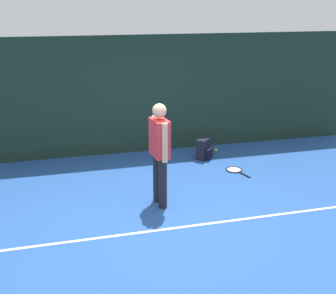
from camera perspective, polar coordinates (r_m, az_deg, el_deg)
The scene contains 7 objects.
ground_plane at distance 6.37m, azimuth 0.87°, elevation -9.69°, with size 12.00×12.00×0.00m, color #234C93.
back_fence at distance 8.68m, azimuth -4.12°, elevation 7.31°, with size 10.00×0.10×2.52m, color #192D23.
court_line at distance 6.07m, azimuth 1.75°, elevation -11.32°, with size 9.00×0.05×0.00m, color white.
tennis_player at distance 6.31m, azimuth -1.19°, elevation -0.29°, with size 0.27×0.53×1.70m.
tennis_racket at distance 8.06m, azimuth 9.48°, elevation -3.26°, with size 0.41×0.64×0.03m.
backpack at distance 8.52m, azimuth 5.10°, elevation -0.32°, with size 0.38×0.38×0.44m.
tennis_ball_near_player at distance 9.01m, azimuth 6.86°, elevation -0.44°, with size 0.07×0.07×0.07m, color #CCE033.
Camera 1 is at (-1.41, -5.36, 3.15)m, focal length 42.95 mm.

